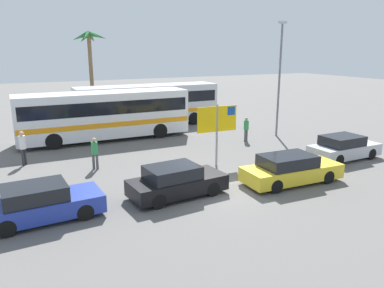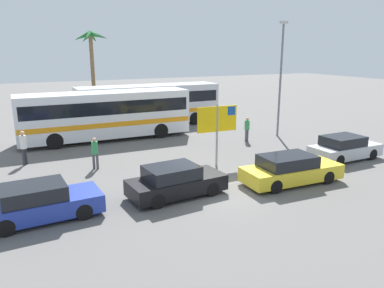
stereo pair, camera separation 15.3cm
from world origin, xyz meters
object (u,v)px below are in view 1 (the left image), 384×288
at_px(car_blue, 41,203).
at_px(pedestrian_by_bus, 95,151).
at_px(bus_rear_coach, 148,103).
at_px(car_silver, 344,148).
at_px(car_yellow, 291,169).
at_px(car_black, 176,182).
at_px(ferry_sign, 218,121).
at_px(pedestrian_near_sign, 246,127).
at_px(bus_front_coach, 105,113).
at_px(pedestrian_crossing_lot, 23,145).

relative_size(car_blue, pedestrian_by_bus, 2.55).
relative_size(bus_rear_coach, car_silver, 2.70).
bearing_deg(car_yellow, car_black, 173.05).
bearing_deg(bus_rear_coach, car_yellow, -84.79).
height_order(ferry_sign, pedestrian_by_bus, ferry_sign).
bearing_deg(car_blue, pedestrian_near_sign, 23.13).
relative_size(bus_rear_coach, pedestrian_by_bus, 6.78).
bearing_deg(car_black, bus_front_coach, 86.30).
distance_m(car_blue, pedestrian_crossing_lot, 7.31).
height_order(bus_rear_coach, car_yellow, bus_rear_coach).
bearing_deg(bus_rear_coach, pedestrian_by_bus, -123.45).
height_order(ferry_sign, pedestrian_crossing_lot, ferry_sign).
relative_size(pedestrian_crossing_lot, pedestrian_by_bus, 1.11).
bearing_deg(ferry_sign, bus_front_coach, 117.07).
distance_m(bus_front_coach, ferry_sign, 9.08).
bearing_deg(ferry_sign, car_black, -139.11).
distance_m(ferry_sign, car_blue, 9.39).
relative_size(bus_front_coach, bus_rear_coach, 1.00).
xyz_separation_m(bus_front_coach, car_blue, (-4.93, -11.05, -1.15)).
xyz_separation_m(car_black, car_blue, (-5.16, 0.09, 0.00)).
height_order(car_black, car_silver, same).
bearing_deg(car_black, car_silver, -0.12).
height_order(bus_rear_coach, car_silver, bus_rear_coach).
bearing_deg(pedestrian_crossing_lot, ferry_sign, -167.85).
relative_size(car_silver, pedestrian_crossing_lot, 2.27).
xyz_separation_m(car_blue, pedestrian_crossing_lot, (-0.25, 7.29, 0.44)).
bearing_deg(pedestrian_crossing_lot, bus_front_coach, -105.70).
xyz_separation_m(bus_front_coach, ferry_sign, (3.86, -8.20, 0.54)).
xyz_separation_m(ferry_sign, pedestrian_crossing_lot, (-9.04, 4.44, -1.26)).
bearing_deg(pedestrian_by_bus, bus_front_coach, 4.55).
bearing_deg(bus_rear_coach, pedestrian_crossing_lot, -143.34).
relative_size(car_black, car_silver, 1.01).
relative_size(car_yellow, pedestrian_near_sign, 2.88).
height_order(car_yellow, car_black, same).
bearing_deg(car_yellow, car_blue, 176.90).
xyz_separation_m(car_yellow, pedestrian_near_sign, (2.62, 7.40, 0.31)).
relative_size(car_yellow, car_silver, 1.14).
height_order(bus_front_coach, ferry_sign, ferry_sign).
bearing_deg(car_silver, pedestrian_near_sign, 112.70).
xyz_separation_m(bus_rear_coach, car_silver, (6.54, -13.43, -1.15)).
distance_m(car_black, pedestrian_crossing_lot, 9.16).
bearing_deg(ferry_sign, car_silver, -15.05).
xyz_separation_m(pedestrian_crossing_lot, pedestrian_by_bus, (3.19, -2.33, -0.12)).
distance_m(car_yellow, car_blue, 10.46).
distance_m(ferry_sign, pedestrian_by_bus, 6.37).
distance_m(bus_rear_coach, car_silver, 14.98).
height_order(car_yellow, pedestrian_crossing_lot, pedestrian_crossing_lot).
bearing_deg(car_black, pedestrian_near_sign, 34.98).
relative_size(car_black, car_blue, 0.99).
distance_m(bus_rear_coach, pedestrian_crossing_lot, 11.61).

